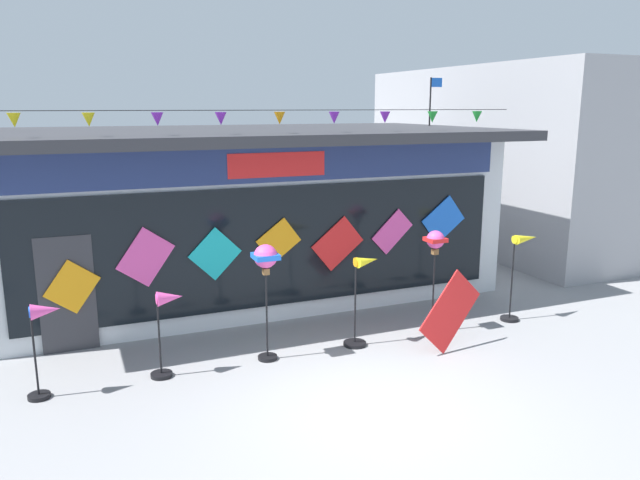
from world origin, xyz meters
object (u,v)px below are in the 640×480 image
at_px(wind_spinner_center_left, 266,266).
at_px(display_kite_on_ground, 450,311).
at_px(kite_shop_building, 241,208).
at_px(wind_spinner_right, 435,256).
at_px(wind_spinner_left, 167,318).
at_px(wind_spinner_far_right, 521,261).
at_px(wind_spinner_center_right, 362,293).
at_px(wind_spinner_far_left, 43,330).

distance_m(wind_spinner_center_left, display_kite_on_ground, 3.23).
height_order(kite_shop_building, wind_spinner_right, kite_shop_building).
relative_size(wind_spinner_left, wind_spinner_center_left, 0.70).
bearing_deg(wind_spinner_far_right, wind_spinner_center_right, 179.84).
bearing_deg(wind_spinner_far_left, display_kite_on_ground, -6.77).
xyz_separation_m(wind_spinner_center_right, wind_spinner_right, (1.47, 0.04, 0.52)).
bearing_deg(display_kite_on_ground, wind_spinner_right, 76.82).
bearing_deg(wind_spinner_far_right, wind_spinner_far_left, -179.80).
xyz_separation_m(kite_shop_building, wind_spinner_center_right, (0.96, -4.22, -0.90)).
distance_m(wind_spinner_left, wind_spinner_far_right, 6.70).
relative_size(wind_spinner_right, display_kite_on_ground, 1.52).
bearing_deg(wind_spinner_far_right, wind_spinner_left, 179.82).
relative_size(wind_spinner_far_right, display_kite_on_ground, 1.35).
bearing_deg(wind_spinner_left, display_kite_on_ground, -9.88).
distance_m(wind_spinner_far_left, wind_spinner_center_right, 5.02).
height_order(wind_spinner_left, wind_spinner_center_left, wind_spinner_center_left).
bearing_deg(wind_spinner_left, wind_spinner_right, 0.30).
bearing_deg(wind_spinner_far_right, kite_shop_building, 135.89).
bearing_deg(wind_spinner_right, wind_spinner_left, -179.70).
height_order(wind_spinner_center_left, wind_spinner_far_right, wind_spinner_center_left).
height_order(kite_shop_building, wind_spinner_left, kite_shop_building).
xyz_separation_m(kite_shop_building, wind_spinner_center_left, (-0.75, -4.20, -0.23)).
bearing_deg(wind_spinner_right, display_kite_on_ground, -103.18).
height_order(wind_spinner_center_left, wind_spinner_center_right, wind_spinner_center_left).
xyz_separation_m(kite_shop_building, wind_spinner_far_right, (4.36, -4.23, -0.66)).
xyz_separation_m(wind_spinner_center_right, display_kite_on_ground, (1.28, -0.79, -0.25)).
height_order(wind_spinner_far_left, display_kite_on_ground, wind_spinner_far_left).
relative_size(wind_spinner_left, wind_spinner_right, 0.71).
xyz_separation_m(wind_spinner_far_left, wind_spinner_far_right, (8.42, 0.03, 0.16)).
distance_m(wind_spinner_left, display_kite_on_ground, 4.66).
xyz_separation_m(wind_spinner_left, wind_spinner_center_right, (3.30, -0.01, -0.01)).
relative_size(kite_shop_building, wind_spinner_far_right, 6.31).
bearing_deg(wind_spinner_right, wind_spinner_center_left, -179.60).
relative_size(wind_spinner_far_left, wind_spinner_right, 0.74).
height_order(kite_shop_building, wind_spinner_far_right, kite_shop_building).
bearing_deg(display_kite_on_ground, wind_spinner_center_left, 165.06).
bearing_deg(wind_spinner_center_left, wind_spinner_far_right, -0.26).
xyz_separation_m(wind_spinner_right, display_kite_on_ground, (-0.19, -0.82, -0.77)).
relative_size(wind_spinner_left, wind_spinner_center_right, 0.86).
height_order(wind_spinner_left, wind_spinner_center_right, wind_spinner_center_right).
height_order(kite_shop_building, wind_spinner_far_left, kite_shop_building).
bearing_deg(kite_shop_building, wind_spinner_right, -59.79).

